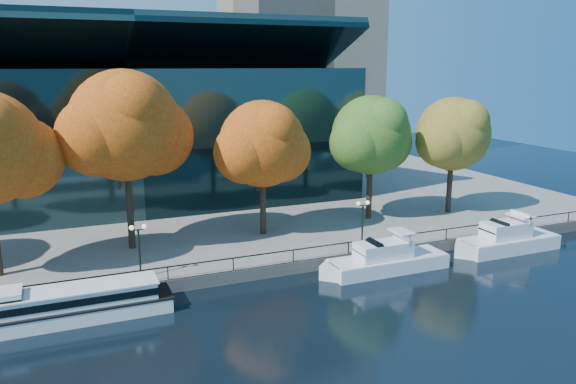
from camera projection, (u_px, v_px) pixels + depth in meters
name	position (u px, v px, depth m)	size (l,w,h in m)	color
ground	(247.00, 298.00, 40.35)	(160.00, 160.00, 0.00)	black
promenade	(158.00, 189.00, 72.96)	(90.00, 67.08, 1.00)	slate
railing	(233.00, 258.00, 42.84)	(88.20, 0.08, 0.99)	black
convention_building	(127.00, 134.00, 65.54)	(50.00, 24.57, 21.43)	black
tour_boat	(68.00, 304.00, 36.62)	(13.84, 3.09, 2.63)	white
cruiser_near	(383.00, 260.00, 45.32)	(11.15, 2.87, 3.23)	white
cruiser_far	(505.00, 239.00, 50.19)	(10.60, 2.94, 3.46)	white
tree_2	(127.00, 128.00, 45.94)	(11.45, 9.39, 15.10)	black
tree_3	(264.00, 146.00, 50.49)	(9.80, 8.03, 12.35)	black
tree_4	(373.00, 137.00, 55.72)	(9.84, 8.07, 12.48)	black
tree_5	(454.00, 136.00, 58.25)	(9.54, 7.82, 12.17)	black
lamp_1	(139.00, 239.00, 40.96)	(1.26, 0.36, 4.03)	black
lamp_2	(363.00, 213.00, 48.03)	(1.26, 0.36, 4.03)	black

